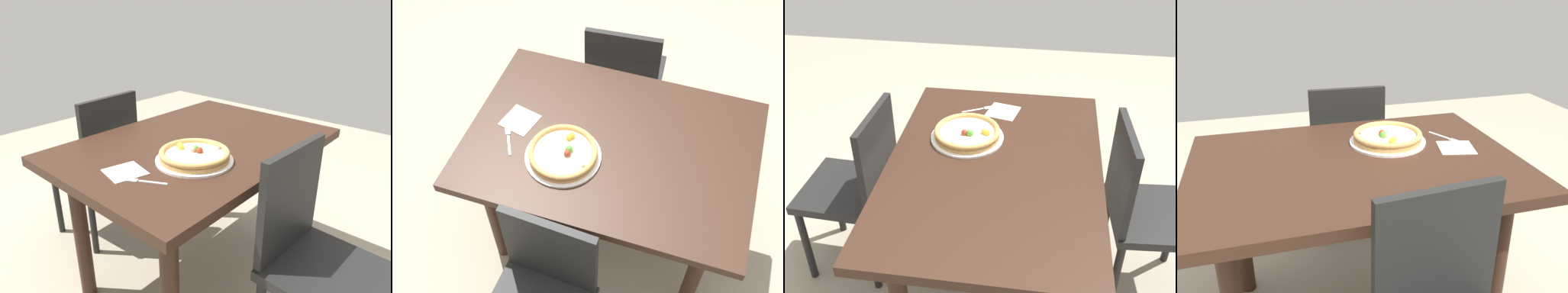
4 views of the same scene
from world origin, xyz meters
The scene contains 7 objects.
ground_plane centered at (0.00, 0.00, 0.00)m, with size 6.00×6.00×0.00m, color #9E937F.
dining_table centered at (0.00, 0.00, 0.64)m, with size 1.24×0.88×0.75m.
chair_far centered at (-0.11, 0.65, 0.50)m, with size 0.43×0.43×0.89m.
plate centered at (-0.17, -0.14, 0.76)m, with size 0.32×0.32×0.01m, color white.
pizza centered at (-0.17, -0.14, 0.78)m, with size 0.29×0.29×0.05m.
fork centered at (-0.43, -0.12, 0.75)m, with size 0.09×0.15×0.00m.
napkin centered at (-0.42, -0.01, 0.75)m, with size 0.14×0.14×0.00m, color white.
Camera 2 is at (0.32, -1.31, 2.42)m, focal length 45.84 mm.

